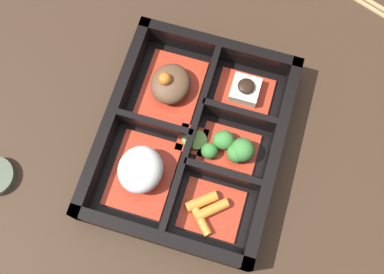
% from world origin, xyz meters
% --- Properties ---
extents(ground_plane, '(3.00, 3.00, 0.00)m').
position_xyz_m(ground_plane, '(0.00, 0.00, 0.00)').
color(ground_plane, '#382619').
extents(bento_base, '(0.28, 0.22, 0.01)m').
position_xyz_m(bento_base, '(0.00, 0.00, 0.01)').
color(bento_base, black).
rests_on(bento_base, ground_plane).
extents(bento_rim, '(0.28, 0.22, 0.04)m').
position_xyz_m(bento_rim, '(0.00, -0.00, 0.02)').
color(bento_rim, black).
rests_on(bento_rim, ground_plane).
extents(bowl_rice, '(0.10, 0.08, 0.05)m').
position_xyz_m(bowl_rice, '(-0.06, 0.05, 0.03)').
color(bowl_rice, '#B22D19').
rests_on(bowl_rice, bento_base).
extents(bowl_stew, '(0.10, 0.08, 0.04)m').
position_xyz_m(bowl_stew, '(0.06, 0.05, 0.02)').
color(bowl_stew, '#B22D19').
rests_on(bowl_stew, bento_base).
extents(bowl_carrots, '(0.07, 0.07, 0.02)m').
position_xyz_m(bowl_carrots, '(-0.08, -0.04, 0.02)').
color(bowl_carrots, '#B22D19').
rests_on(bowl_carrots, bento_base).
extents(bowl_greens, '(0.06, 0.07, 0.04)m').
position_xyz_m(bowl_greens, '(0.00, -0.05, 0.02)').
color(bowl_greens, '#B22D19').
rests_on(bowl_greens, bento_base).
extents(bowl_tofu, '(0.06, 0.07, 0.03)m').
position_xyz_m(bowl_tofu, '(0.08, -0.05, 0.02)').
color(bowl_tofu, '#B22D19').
rests_on(bowl_tofu, bento_base).
extents(bowl_pickles, '(0.04, 0.04, 0.01)m').
position_xyz_m(bowl_pickles, '(0.00, -0.00, 0.02)').
color(bowl_pickles, '#B22D19').
rests_on(bowl_pickles, bento_base).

